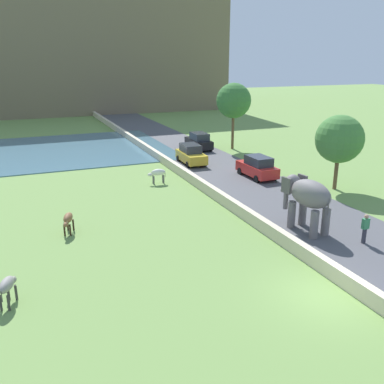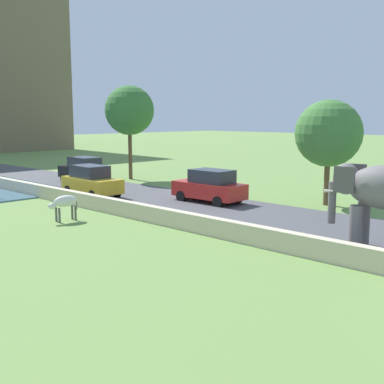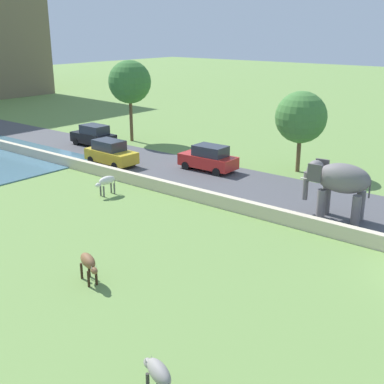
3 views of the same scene
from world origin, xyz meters
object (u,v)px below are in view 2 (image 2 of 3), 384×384
at_px(car_yellow, 91,181).
at_px(car_black, 84,170).
at_px(car_red, 210,186).
at_px(cow_white, 64,203).
at_px(elephant, 381,193).

relative_size(car_yellow, car_black, 1.01).
xyz_separation_m(car_red, car_black, (-0.00, 11.85, 0.00)).
bearing_deg(cow_white, car_red, -10.82).
height_order(car_yellow, car_black, same).
bearing_deg(cow_white, car_black, 52.67).
bearing_deg(cow_white, car_yellow, 45.52).
distance_m(elephant, car_black, 22.64).
relative_size(elephant, car_red, 0.88).
height_order(elephant, car_black, elephant).
xyz_separation_m(car_yellow, car_red, (3.15, -6.34, 0.00)).
height_order(car_red, car_black, same).
relative_size(car_black, cow_white, 2.87).
height_order(car_yellow, car_red, same).
relative_size(car_red, car_black, 1.00).
bearing_deg(car_yellow, car_red, -63.58).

